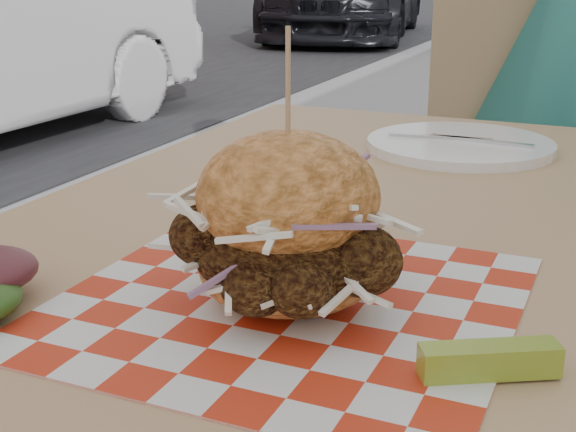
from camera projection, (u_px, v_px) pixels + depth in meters
name	position (u px, v px, depth m)	size (l,w,h in m)	color
patio_table	(382.00, 293.00, 0.87)	(0.80, 1.20, 0.75)	tan
patio_chair	(503.00, 180.00, 1.75)	(0.49, 0.50, 0.95)	tan
paper_liner	(288.00, 301.00, 0.66)	(0.36, 0.36, 0.00)	red
sandwich	(288.00, 230.00, 0.64)	(0.19, 0.19, 0.22)	orange
pickle_spear	(489.00, 360.00, 0.54)	(0.10, 0.02, 0.02)	olive
place_setting	(460.00, 145.00, 1.17)	(0.27, 0.27, 0.02)	white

